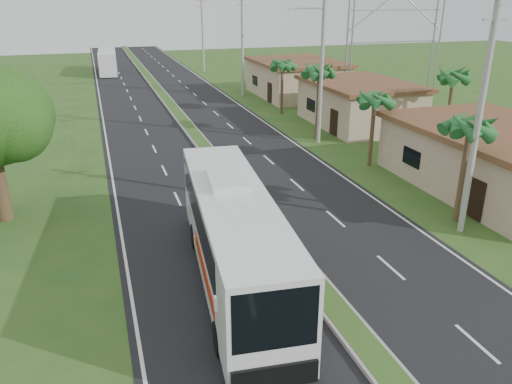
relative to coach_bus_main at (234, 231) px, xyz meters
name	(u,v)px	position (x,y,z in m)	size (l,w,h in m)	color
ground	(311,282)	(2.82, -0.93, -2.18)	(180.00, 180.00, 0.00)	#27531E
road_asphalt	(202,145)	(2.82, 19.07, -2.17)	(14.00, 160.00, 0.02)	black
median_strip	(202,144)	(2.82, 19.07, -2.07)	(1.20, 160.00, 0.18)	gray
lane_edge_left	(108,153)	(-3.88, 19.07, -2.18)	(0.12, 160.00, 0.01)	silver
lane_edge_right	(286,138)	(9.52, 19.07, -2.18)	(0.12, 160.00, 0.01)	silver
shop_near	(499,159)	(16.82, 5.07, -0.40)	(8.60, 12.60, 3.52)	tan
shop_mid	(359,103)	(16.82, 21.07, -0.32)	(7.60, 10.60, 3.67)	tan
shop_far	(296,78)	(16.82, 35.07, -0.25)	(8.60, 11.60, 3.82)	tan
palm_verge_a	(470,126)	(11.82, 2.07, 2.56)	(2.40, 2.40, 5.45)	#473321
palm_verge_b	(375,98)	(12.22, 11.07, 2.18)	(2.40, 2.40, 5.05)	#473321
palm_verge_c	(319,71)	(11.62, 18.07, 2.95)	(2.40, 2.40, 5.85)	#473321
palm_verge_d	(282,64)	(12.12, 27.07, 2.37)	(2.40, 2.40, 5.25)	#473321
palm_behind_shop	(454,76)	(20.32, 14.07, 2.76)	(2.40, 2.40, 5.65)	#473321
utility_pole_a	(480,111)	(11.32, 1.07, 3.50)	(1.60, 0.28, 11.00)	gray
utility_pole_b	(322,57)	(11.29, 17.07, 4.08)	(3.20, 0.28, 12.00)	gray
utility_pole_c	(242,42)	(11.32, 37.07, 3.50)	(1.60, 0.28, 11.00)	gray
utility_pole_d	(203,33)	(11.32, 57.07, 3.24)	(1.60, 0.28, 10.50)	gray
billboard_lattice	(395,33)	(24.82, 29.07, 4.65)	(10.18, 1.18, 12.07)	gray
coach_bus_main	(234,231)	(0.00, 0.00, 0.00)	(3.70, 12.42, 3.96)	white
coach_bus_far	(108,60)	(-2.05, 59.57, -0.41)	(2.76, 10.79, 3.12)	silver
motorcyclist	(269,233)	(2.07, 1.90, -1.29)	(1.74, 0.91, 2.37)	black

